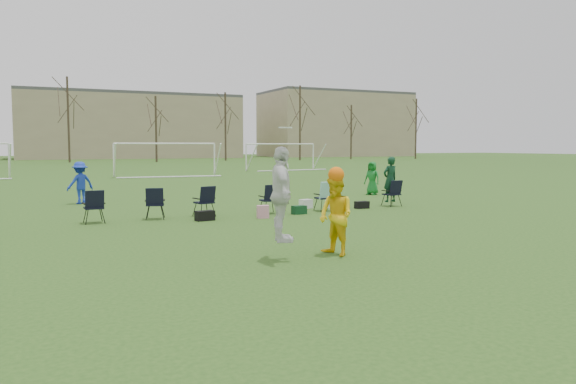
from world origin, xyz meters
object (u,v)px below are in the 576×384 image
fielder_blue (80,183)px  goal_right (281,149)px  center_contest (308,204)px  goal_mid (166,150)px  fielder_green_far (372,178)px

fielder_blue → goal_right: 31.06m
center_contest → goal_right: (16.26, 37.28, 0.84)m
goal_mid → goal_right: bearing=30.6°
fielder_blue → goal_right: size_ratio=0.22×
fielder_green_far → center_contest: (-9.31, -11.75, 0.33)m
fielder_green_far → goal_mid: size_ratio=0.21×
fielder_blue → goal_mid: 19.69m
goal_mid → fielder_blue: bearing=-108.2°
fielder_blue → goal_right: bearing=-151.5°
fielder_green_far → goal_mid: (-5.05, 19.53, 1.16)m
center_contest → goal_mid: center_contest is taller
fielder_blue → center_contest: center_contest is taller
center_contest → goal_right: bearing=66.4°
fielder_blue → fielder_green_far: bearing=151.2°
fielder_green_far → goal_right: (6.95, 25.53, 1.16)m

